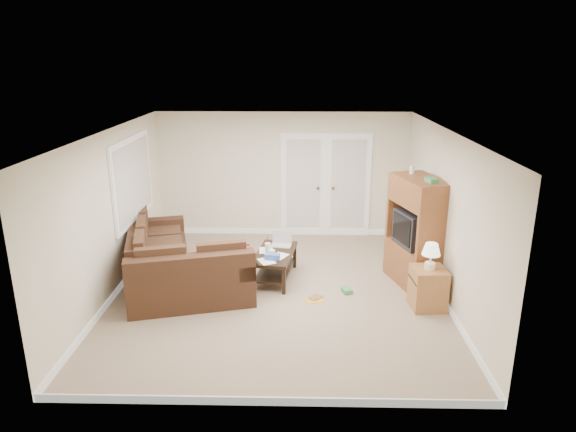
{
  "coord_description": "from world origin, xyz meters",
  "views": [
    {
      "loc": [
        0.31,
        -7.31,
        3.53
      ],
      "look_at": [
        0.15,
        0.46,
        1.1
      ],
      "focal_mm": 32.0,
      "sensor_mm": 36.0,
      "label": 1
    }
  ],
  "objects_px": {
    "sectional_sofa": "(172,265)",
    "tv_armoire": "(418,231)",
    "coffee_table": "(275,264)",
    "side_cabinet": "(428,285)"
  },
  "relations": [
    {
      "from": "coffee_table",
      "to": "tv_armoire",
      "type": "height_order",
      "value": "tv_armoire"
    },
    {
      "from": "sectional_sofa",
      "to": "tv_armoire",
      "type": "xyz_separation_m",
      "value": [
        3.9,
        0.17,
        0.54
      ]
    },
    {
      "from": "coffee_table",
      "to": "tv_armoire",
      "type": "xyz_separation_m",
      "value": [
        2.26,
        -0.11,
        0.62
      ]
    },
    {
      "from": "coffee_table",
      "to": "sectional_sofa",
      "type": "bearing_deg",
      "value": -161.79
    },
    {
      "from": "sectional_sofa",
      "to": "side_cabinet",
      "type": "height_order",
      "value": "side_cabinet"
    },
    {
      "from": "sectional_sofa",
      "to": "tv_armoire",
      "type": "distance_m",
      "value": 3.94
    },
    {
      "from": "side_cabinet",
      "to": "sectional_sofa",
      "type": "bearing_deg",
      "value": 165.82
    },
    {
      "from": "sectional_sofa",
      "to": "coffee_table",
      "type": "xyz_separation_m",
      "value": [
        1.64,
        0.28,
        -0.08
      ]
    },
    {
      "from": "coffee_table",
      "to": "side_cabinet",
      "type": "bearing_deg",
      "value": -14.8
    },
    {
      "from": "tv_armoire",
      "to": "sectional_sofa",
      "type": "bearing_deg",
      "value": 166.18
    }
  ]
}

